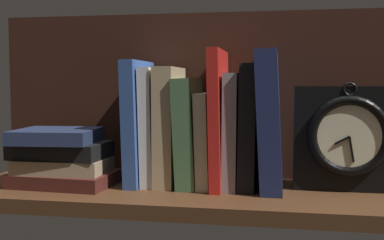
# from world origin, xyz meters

# --- Properties ---
(ground_plane) EXTENTS (0.86, 0.26, 0.03)m
(ground_plane) POSITION_xyz_m (0.00, 0.00, -0.01)
(ground_plane) COLOR #4C2D19
(back_panel) EXTENTS (0.86, 0.01, 0.33)m
(back_panel) POSITION_xyz_m (0.00, 0.13, 0.16)
(back_panel) COLOR black
(back_panel) RESTS_ON ground_plane
(book_blue_modern) EXTENTS (0.03, 0.15, 0.23)m
(book_blue_modern) POSITION_xyz_m (-0.12, 0.04, 0.11)
(book_blue_modern) COLOR #2D4C8E
(book_blue_modern) RESTS_ON ground_plane
(book_white_catcher) EXTENTS (0.03, 0.12, 0.22)m
(book_white_catcher) POSITION_xyz_m (-0.09, 0.04, 0.11)
(book_white_catcher) COLOR silver
(book_white_catcher) RESTS_ON ground_plane
(book_tan_shortstories) EXTENTS (0.04, 0.13, 0.22)m
(book_tan_shortstories) POSITION_xyz_m (-0.06, 0.04, 0.11)
(book_tan_shortstories) COLOR tan
(book_tan_shortstories) RESTS_ON ground_plane
(book_green_romantic) EXTENTS (0.04, 0.14, 0.20)m
(book_green_romantic) POSITION_xyz_m (-0.02, 0.04, 0.10)
(book_green_romantic) COLOR #476B44
(book_green_romantic) RESTS_ON ground_plane
(book_cream_twain) EXTENTS (0.03, 0.13, 0.17)m
(book_cream_twain) POSITION_xyz_m (0.01, 0.04, 0.09)
(book_cream_twain) COLOR beige
(book_cream_twain) RESTS_ON ground_plane
(book_red_requiem) EXTENTS (0.03, 0.16, 0.25)m
(book_red_requiem) POSITION_xyz_m (0.04, 0.04, 0.12)
(book_red_requiem) COLOR red
(book_red_requiem) RESTS_ON ground_plane
(book_gray_chess) EXTENTS (0.03, 0.14, 0.21)m
(book_gray_chess) POSITION_xyz_m (0.06, 0.04, 0.10)
(book_gray_chess) COLOR gray
(book_gray_chess) RESTS_ON ground_plane
(book_black_skeptic) EXTENTS (0.03, 0.14, 0.22)m
(book_black_skeptic) POSITION_xyz_m (0.09, 0.04, 0.11)
(book_black_skeptic) COLOR black
(book_black_skeptic) RESTS_ON ground_plane
(book_navy_bierce) EXTENTS (0.05, 0.17, 0.25)m
(book_navy_bierce) POSITION_xyz_m (0.13, 0.04, 0.12)
(book_navy_bierce) COLOR #192147
(book_navy_bierce) RESTS_ON ground_plane
(framed_clock) EXTENTS (0.18, 0.06, 0.19)m
(framed_clock) POSITION_xyz_m (0.26, 0.04, 0.09)
(framed_clock) COLOR black
(framed_clock) RESTS_ON ground_plane
(book_stack_side) EXTENTS (0.19, 0.14, 0.10)m
(book_stack_side) POSITION_xyz_m (-0.25, -0.01, 0.05)
(book_stack_side) COLOR #471E19
(book_stack_side) RESTS_ON ground_plane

